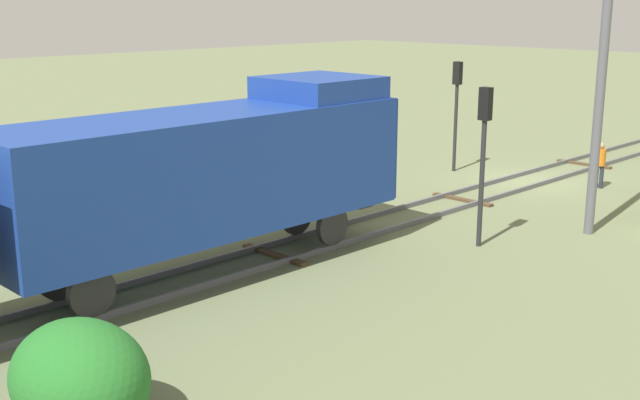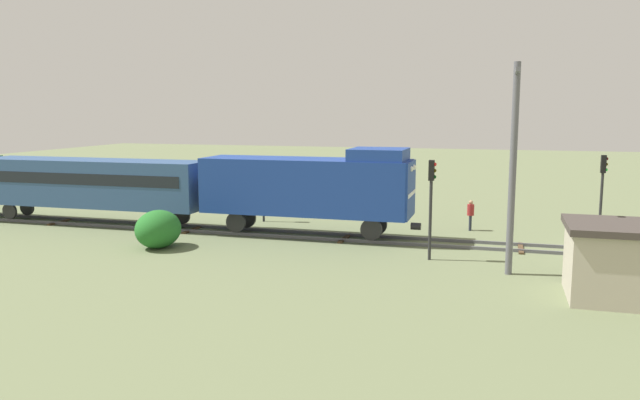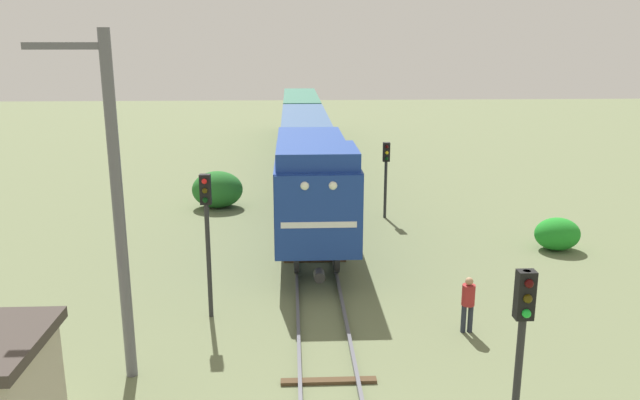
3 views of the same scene
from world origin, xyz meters
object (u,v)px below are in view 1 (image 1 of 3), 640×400
(traffic_signal_near, at_px, (457,96))
(worker_by_signal, at_px, (324,166))
(locomotive, at_px, (214,167))
(traffic_signal_mid, at_px, (484,138))
(catenary_mast, at_px, (603,81))
(worker_near_track, at_px, (600,162))

(traffic_signal_near, relative_size, worker_by_signal, 2.60)
(locomotive, height_order, traffic_signal_near, locomotive)
(traffic_signal_near, relative_size, traffic_signal_mid, 0.98)
(catenary_mast, bearing_deg, worker_near_track, -65.54)
(traffic_signal_near, xyz_separation_m, worker_near_track, (-5.60, -1.30, -2.07))
(traffic_signal_mid, distance_m, worker_by_signal, 8.01)
(worker_near_track, bearing_deg, traffic_signal_near, -66.82)
(traffic_signal_near, relative_size, catenary_mast, 0.52)
(worker_near_track, height_order, worker_by_signal, same)
(traffic_signal_mid, xyz_separation_m, worker_by_signal, (7.60, -1.41, -2.12))
(catenary_mast, bearing_deg, worker_by_signal, 12.07)
(locomotive, xyz_separation_m, worker_near_track, (-2.40, -15.93, -1.78))
(traffic_signal_mid, bearing_deg, worker_near_track, -83.82)
(catenary_mast, bearing_deg, traffic_signal_mid, 63.94)
(traffic_signal_mid, xyz_separation_m, catenary_mast, (-1.66, -3.39, 1.42))
(traffic_signal_mid, height_order, worker_by_signal, traffic_signal_mid)
(locomotive, bearing_deg, worker_near_track, -98.57)
(traffic_signal_near, bearing_deg, worker_near_track, -166.97)
(traffic_signal_near, distance_m, worker_by_signal, 6.92)
(worker_near_track, bearing_deg, traffic_signal_mid, 16.34)
(locomotive, height_order, worker_near_track, locomotive)
(traffic_signal_near, bearing_deg, traffic_signal_mid, 129.74)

